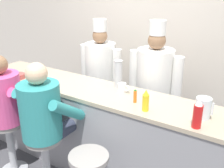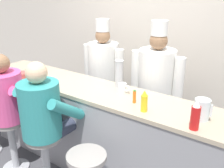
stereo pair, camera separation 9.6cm
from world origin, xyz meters
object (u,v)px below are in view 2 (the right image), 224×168
Objects in this scene: coffee_mug_white at (123,88)px; mustard_bottle_yellow at (144,102)px; cup_stack_steel at (119,74)px; cook_in_whites_near at (103,74)px; diner_seated_pink at (9,100)px; diner_seated_teal at (44,114)px; hot_sauce_bottle_orange at (134,97)px; water_pitcher_clear at (202,109)px; breakfast_plate at (41,80)px; cereal_bowl at (21,75)px; cook_in_whites_far at (156,86)px; ketchup_bottle_red at (195,116)px.

mustard_bottle_yellow is at bearing -33.12° from coffee_mug_white.
cook_in_whites_near is (-0.61, 0.52, -0.26)m from cup_stack_steel.
diner_seated_teal is (0.58, 0.00, 0.01)m from diner_seated_pink.
cook_in_whites_near reaches higher than diner_seated_teal.
water_pitcher_clear reaches higher than hot_sauce_bottle_orange.
hot_sauce_bottle_orange reaches higher than coffee_mug_white.
cup_stack_steel reaches higher than breakfast_plate.
hot_sauce_bottle_orange is at bearing -33.35° from coffee_mug_white.
cook_in_whites_near is (0.57, 0.94, -0.14)m from cereal_bowl.
cook_in_whites_near is at bearing 141.86° from mustard_bottle_yellow.
cook_in_whites_far is (0.24, 0.44, -0.23)m from cup_stack_steel.
diner_seated_pink is at bearing -159.43° from hot_sauce_bottle_orange.
mustard_bottle_yellow is at bearing 14.78° from diner_seated_pink.
breakfast_plate is 1.61× the size of coffee_mug_white.
cereal_bowl is 0.10× the size of cook_in_whites_far.
cook_in_whites_near is at bearing 155.31° from water_pitcher_clear.
cup_stack_steel is at bearing -118.74° from cook_in_whites_far.
diner_seated_pink is (-1.97, -0.54, -0.23)m from water_pitcher_clear.
coffee_mug_white is at bearing 13.63° from cereal_bowl.
ketchup_bottle_red is at bearing 9.99° from diner_seated_pink.
ketchup_bottle_red is 0.93m from coffee_mug_white.
hot_sauce_bottle_orange is 1.54m from cereal_bowl.
diner_seated_teal is at bearing -146.47° from hot_sauce_bottle_orange.
diner_seated_teal is at bearing -117.86° from cup_stack_steel.
cook_in_whites_far reaches higher than cereal_bowl.
ketchup_bottle_red is 0.18× the size of diner_seated_pink.
ketchup_bottle_red reaches higher than hot_sauce_bottle_orange.
ketchup_bottle_red is 1.51× the size of cereal_bowl.
hot_sauce_bottle_orange is 0.08× the size of cook_in_whites_far.
cereal_bowl is 0.12× the size of diner_seated_pink.
diner_seated_pink is at bearing -59.62° from cereal_bowl.
diner_seated_teal reaches higher than water_pitcher_clear.
cereal_bowl is at bearing 156.44° from diner_seated_teal.
diner_seated_pink is (-1.10, -0.66, -0.19)m from coffee_mug_white.
diner_seated_teal is 1.30m from cook_in_whites_near.
water_pitcher_clear is 0.59× the size of cup_stack_steel.
water_pitcher_clear is at bearing -7.24° from coffee_mug_white.
mustard_bottle_yellow is 1.57m from diner_seated_pink.
cook_in_whites_near reaches higher than ketchup_bottle_red.
ketchup_bottle_red is 1.40× the size of water_pitcher_clear.
ketchup_bottle_red is 2.02m from diner_seated_pink.
diner_seated_teal is (-1.39, -0.54, -0.22)m from water_pitcher_clear.
breakfast_plate is (-1.22, -0.11, -0.05)m from hot_sauce_bottle_orange.
coffee_mug_white is (-0.24, 0.15, -0.01)m from hot_sauce_bottle_orange.
ketchup_bottle_red is at bearing 13.97° from diner_seated_teal.
breakfast_plate is 1.02m from coffee_mug_white.
cook_in_whites_far is (-0.11, 0.70, -0.14)m from hot_sauce_bottle_orange.
cook_in_whites_near is (-0.21, 1.28, 0.02)m from diner_seated_teal.
diner_seated_pink is at bearing -135.48° from cook_in_whites_far.
hot_sauce_bottle_orange is 0.57× the size of breakfast_plate.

